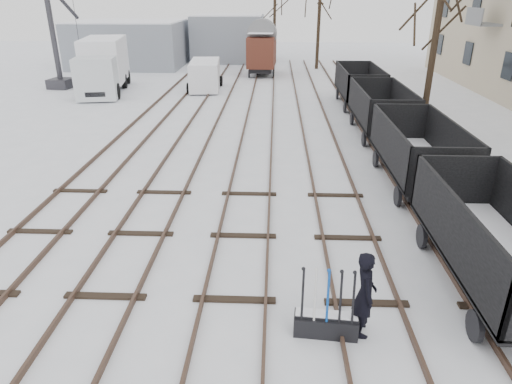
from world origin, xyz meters
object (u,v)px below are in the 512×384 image
(worker, at_px, (365,294))
(lorry, at_px, (103,65))
(ground_frame, at_px, (326,323))
(panel_van, at_px, (205,75))
(freight_wagon_a, at_px, (494,255))
(crane, at_px, (58,59))
(box_van_wagon, at_px, (262,50))

(worker, relative_size, lorry, 0.23)
(ground_frame, bearing_deg, lorry, 123.19)
(panel_van, bearing_deg, ground_frame, -81.33)
(freight_wagon_a, height_order, crane, crane)
(box_van_wagon, distance_m, crane, 15.94)
(lorry, bearing_deg, crane, 150.23)
(panel_van, relative_size, crane, 0.62)
(worker, bearing_deg, freight_wagon_a, -62.89)
(ground_frame, height_order, worker, worker)
(ground_frame, height_order, lorry, lorry)
(worker, distance_m, crane, 31.36)
(crane, bearing_deg, box_van_wagon, 30.52)
(freight_wagon_a, relative_size, crane, 0.74)
(panel_van, bearing_deg, lorry, -176.03)
(ground_frame, distance_m, crane, 31.06)
(box_van_wagon, distance_m, lorry, 13.34)
(ground_frame, xyz_separation_m, freight_wagon_a, (4.03, 1.80, 0.61))
(ground_frame, height_order, panel_van, panel_van)
(ground_frame, distance_m, worker, 1.00)
(box_van_wagon, distance_m, panel_van, 7.77)
(ground_frame, xyz_separation_m, crane, (-16.91, 25.99, 1.76))
(panel_van, bearing_deg, freight_wagon_a, -71.73)
(freight_wagon_a, bearing_deg, box_van_wagon, 101.70)
(crane, bearing_deg, panel_van, 5.53)
(panel_van, bearing_deg, worker, -79.71)
(box_van_wagon, relative_size, lorry, 0.58)
(worker, height_order, freight_wagon_a, freight_wagon_a)
(ground_frame, bearing_deg, crane, 128.11)
(freight_wagon_a, distance_m, box_van_wagon, 31.25)
(freight_wagon_a, bearing_deg, lorry, 126.98)
(freight_wagon_a, height_order, panel_van, freight_wagon_a)
(crane, bearing_deg, ground_frame, -50.03)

